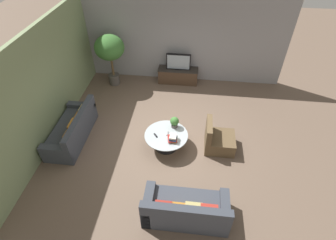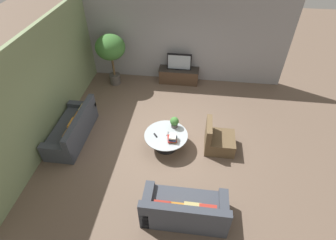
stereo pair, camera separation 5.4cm
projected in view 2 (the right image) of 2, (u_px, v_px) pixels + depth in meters
ground_plane at (167, 137)px, 7.61m from camera, size 24.00×24.00×0.00m
back_wall_stone at (179, 40)px, 9.05m from camera, size 7.40×0.12×3.00m
side_wall_left at (49, 82)px, 7.08m from camera, size 0.12×7.40×3.00m
media_console at (179, 75)px, 9.61m from camera, size 1.44×0.50×0.54m
television at (179, 62)px, 9.25m from camera, size 0.86×0.13×0.58m
coffee_table at (166, 138)px, 7.13m from camera, size 1.18×1.18×0.44m
couch_by_wall at (73, 129)px, 7.43m from camera, size 0.84×2.01×0.84m
couch_near_entry at (185, 210)px, 5.56m from camera, size 1.81×0.84×0.84m
armchair_wicker at (218, 140)px, 7.13m from camera, size 0.80×0.76×0.86m
potted_palm_tall at (111, 49)px, 8.84m from camera, size 1.01×1.01×1.85m
potted_plant_tabletop at (174, 122)px, 7.17m from camera, size 0.24×0.24×0.33m
book_stack at (173, 138)px, 6.85m from camera, size 0.28×0.33×0.17m
remote_black at (155, 135)px, 7.02m from camera, size 0.13×0.15×0.02m
remote_silver at (167, 133)px, 7.07m from camera, size 0.05×0.16×0.02m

